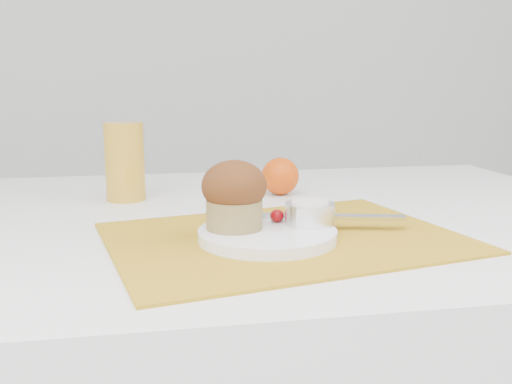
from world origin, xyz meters
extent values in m
cube|color=#BB881A|center=(0.02, -0.10, 0.75)|extent=(0.50, 0.40, 0.00)
cylinder|color=white|center=(-0.01, -0.12, 0.76)|extent=(0.21, 0.21, 0.01)
cylinder|color=white|center=(0.05, -0.10, 0.78)|extent=(0.08, 0.08, 0.03)
cylinder|color=white|center=(0.05, -0.10, 0.80)|extent=(0.05, 0.05, 0.01)
ellipsoid|color=#610205|center=(0.01, -0.08, 0.78)|extent=(0.02, 0.02, 0.02)
ellipsoid|color=#62020B|center=(0.04, -0.07, 0.78)|extent=(0.02, 0.02, 0.02)
cube|color=#BABDC4|center=(0.08, -0.08, 0.77)|extent=(0.21, 0.07, 0.01)
sphere|color=#E44D08|center=(0.07, 0.18, 0.78)|extent=(0.07, 0.07, 0.07)
cylinder|color=gold|center=(-0.19, 0.18, 0.82)|extent=(0.08, 0.08, 0.13)
cylinder|color=olive|center=(-0.05, -0.10, 0.79)|extent=(0.09, 0.09, 0.04)
ellipsoid|color=#361809|center=(-0.05, -0.10, 0.82)|extent=(0.08, 0.08, 0.06)
camera|label=1|loc=(-0.15, -0.79, 0.95)|focal=40.00mm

